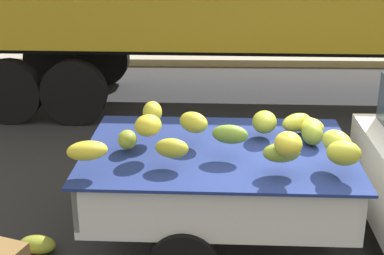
% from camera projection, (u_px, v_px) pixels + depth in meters
% --- Properties ---
extents(ground, '(220.00, 220.00, 0.00)m').
position_uv_depth(ground, '(321.00, 255.00, 5.80)').
color(ground, '#28282B').
extents(curb_strip, '(80.00, 0.80, 0.16)m').
position_uv_depth(curb_strip, '(258.00, 60.00, 13.45)').
color(curb_strip, gray).
rests_on(curb_strip, ground).
extents(fallen_banana_bunch_near_tailgate, '(0.42, 0.30, 0.18)m').
position_uv_depth(fallen_banana_bunch_near_tailgate, '(38.00, 244.00, 5.83)').
color(fallen_banana_bunch_near_tailgate, '#97A62F').
rests_on(fallen_banana_bunch_near_tailgate, ground).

